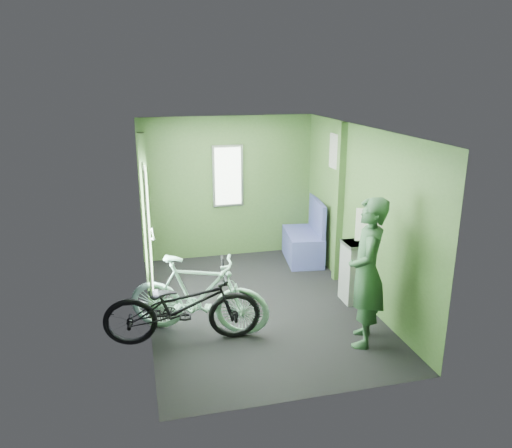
{
  "coord_description": "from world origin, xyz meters",
  "views": [
    {
      "loc": [
        -1.47,
        -5.78,
        2.95
      ],
      "look_at": [
        0.0,
        0.1,
        1.1
      ],
      "focal_mm": 35.0,
      "sensor_mm": 36.0,
      "label": 1
    }
  ],
  "objects": [
    {
      "name": "room",
      "position": [
        -0.04,
        0.04,
        1.44
      ],
      "size": [
        4.0,
        4.02,
        2.31
      ],
      "color": "black",
      "rests_on": "ground"
    },
    {
      "name": "bicycle_black",
      "position": [
        -1.04,
        -0.69,
        0.0
      ],
      "size": [
        1.81,
        0.88,
        0.99
      ],
      "primitive_type": "imported",
      "rotation": [
        0.0,
        -0.12,
        1.48
      ],
      "color": "black",
      "rests_on": "ground"
    },
    {
      "name": "bicycle_mint",
      "position": [
        -0.85,
        -0.54,
        0.0
      ],
      "size": [
        1.77,
        1.21,
        1.06
      ],
      "primitive_type": "imported",
      "rotation": [
        0.0,
        -0.15,
        1.17
      ],
      "color": "#8CC5AC",
      "rests_on": "ground"
    },
    {
      "name": "passenger",
      "position": [
        0.94,
        -1.16,
        0.85
      ],
      "size": [
        0.63,
        0.75,
        1.69
      ],
      "rotation": [
        0.0,
        0.0,
        -2.01
      ],
      "color": "#27492F",
      "rests_on": "ground"
    },
    {
      "name": "waste_box",
      "position": [
        1.26,
        -0.15,
        0.41
      ],
      "size": [
        0.24,
        0.34,
        0.83
      ],
      "primitive_type": "cube",
      "color": "slate",
      "rests_on": "ground"
    },
    {
      "name": "bench_seat",
      "position": [
        1.15,
        1.45,
        0.3
      ],
      "size": [
        0.65,
        1.01,
        1.0
      ],
      "rotation": [
        0.0,
        0.0,
        -0.13
      ],
      "color": "navy",
      "rests_on": "ground"
    }
  ]
}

